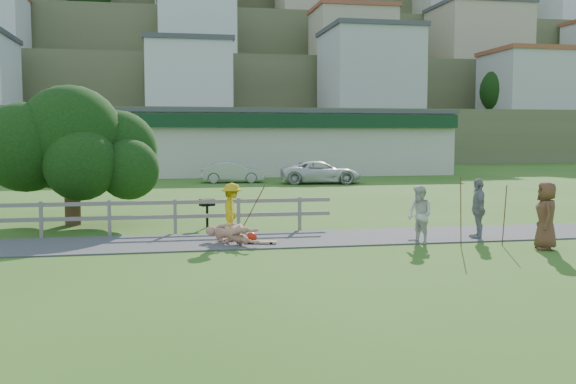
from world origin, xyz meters
The scene contains 20 objects.
ground centered at (0.00, 0.00, 0.00)m, with size 260.00×260.00×0.00m, color #325B1A.
path centered at (0.00, 1.50, 0.02)m, with size 34.00×3.00×0.04m, color #3D3D40.
fence centered at (-4.62, 3.30, 0.72)m, with size 15.05×0.10×1.10m.
strip_mall centered at (4.00, 34.94, 2.58)m, with size 32.50×10.75×5.10m.
hillside centered at (0.00, 91.31, 14.41)m, with size 220.00×67.00×47.50m.
skater_rider centered at (-0.40, 1.44, 0.81)m, with size 1.05×0.60×1.62m, color gold.
skater_fallen centered at (-0.46, 0.86, 0.33)m, with size 1.79×0.43×0.65m, color tan.
spectator_a centered at (4.83, 0.10, 0.83)m, with size 0.81×0.63×1.67m, color silver.
spectator_b centered at (6.88, 0.62, 0.91)m, with size 1.06×0.44×1.82m, color gray.
spectator_c centered at (7.84, -1.38, 0.92)m, with size 0.90×0.59×1.85m, color brown.
car_silver centered at (2.05, 25.23, 0.69)m, with size 1.46×4.18×1.38m, color #999AA0.
car_white centered at (7.58, 23.30, 0.73)m, with size 2.41×5.23×1.45m, color silver.
tree centered at (-5.45, 6.05, 2.24)m, with size 5.74×5.74×4.47m, color black, non-canonical shape.
bbq centered at (-0.92, 4.53, 0.48)m, with size 0.45×0.34×0.97m, color black, non-canonical shape.
longboard_rider centered at (-0.40, 1.44, 0.05)m, with size 0.84×0.20×0.09m, color brown, non-canonical shape.
longboard_fallen centered at (0.34, 0.76, 0.05)m, with size 0.91×0.22×0.10m, color brown, non-canonical shape.
helmet centered at (0.14, 1.21, 0.16)m, with size 0.31×0.31×0.31m, color red.
pole_rider centered at (0.20, 1.84, 0.91)m, with size 0.03×0.03×1.83m, color brown.
pole_spec_left centered at (5.73, -0.62, 0.97)m, with size 0.03×0.03×1.95m, color brown.
pole_spec_right centered at (7.04, -0.63, 0.86)m, with size 0.03×0.03×1.71m, color brown.
Camera 1 is at (-2.26, -16.99, 3.07)m, focal length 40.00 mm.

